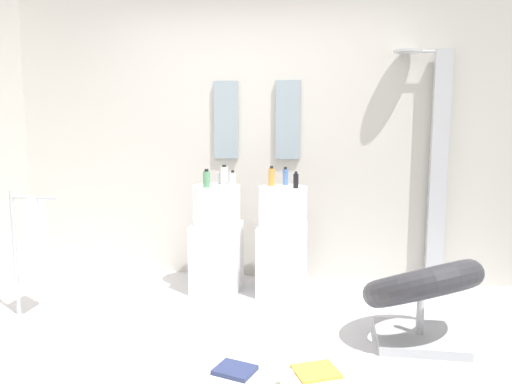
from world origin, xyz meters
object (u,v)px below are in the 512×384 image
object	(u,v)px
soap_bottle_amber	(272,177)
soap_bottle_white	(224,175)
towel_rack	(33,234)
soap_bottle_clear	(233,178)
magazine_ochre	(316,371)
lounge_chair	(421,291)
soap_bottle_blue	(285,177)
soap_bottle_green	(207,179)
magazine_navy	(235,370)
soap_bottle_black	(296,181)
pedestal_sink_right	(282,240)
pedestal_sink_left	(217,238)
coffee_mug	(287,380)
shower_column	(437,165)

from	to	relation	value
soap_bottle_amber	soap_bottle_white	bearing A→B (deg)	174.06
towel_rack	soap_bottle_clear	size ratio (longest dim) A/B	7.58
magazine_ochre	lounge_chair	bearing A→B (deg)	14.05
soap_bottle_amber	lounge_chair	bearing A→B (deg)	-38.97
towel_rack	magazine_ochre	size ratio (longest dim) A/B	3.86
towel_rack	soap_bottle_blue	bearing A→B (deg)	26.83
soap_bottle_white	magazine_ochre	bearing A→B (deg)	-59.82
soap_bottle_white	soap_bottle_green	bearing A→B (deg)	-113.09
magazine_navy	soap_bottle_white	distance (m)	1.85
magazine_navy	soap_bottle_clear	world-z (taller)	soap_bottle_clear
magazine_navy	soap_bottle_black	distance (m)	1.68
soap_bottle_clear	soap_bottle_black	distance (m)	0.56
pedestal_sink_right	soap_bottle_white	xyz separation A→B (m)	(-0.52, 0.10, 0.53)
pedestal_sink_right	soap_bottle_black	bearing A→B (deg)	-30.93
towel_rack	soap_bottle_white	world-z (taller)	soap_bottle_white
soap_bottle_clear	soap_bottle_blue	size ratio (longest dim) A/B	0.81
soap_bottle_blue	magazine_navy	bearing A→B (deg)	-95.26
pedestal_sink_left	towel_rack	xyz separation A→B (m)	(-1.21, -0.78, 0.17)
coffee_mug	lounge_chair	bearing A→B (deg)	41.84
pedestal_sink_right	magazine_ochre	bearing A→B (deg)	-76.25
lounge_chair	soap_bottle_green	distance (m)	1.87
magazine_ochre	pedestal_sink_right	bearing A→B (deg)	78.86
magazine_navy	coffee_mug	size ratio (longest dim) A/B	2.22
lounge_chair	soap_bottle_green	bearing A→B (deg)	156.51
coffee_mug	soap_bottle_blue	xyz separation A→B (m)	(-0.17, 1.68, 0.92)
coffee_mug	soap_bottle_clear	size ratio (longest dim) A/B	0.79
pedestal_sink_left	coffee_mug	size ratio (longest dim) A/B	10.21
pedestal_sink_left	magazine_ochre	world-z (taller)	pedestal_sink_left
soap_bottle_amber	soap_bottle_blue	bearing A→B (deg)	30.75
pedestal_sink_right	coffee_mug	bearing A→B (deg)	-83.39
soap_bottle_blue	coffee_mug	bearing A→B (deg)	-84.22
soap_bottle_black	soap_bottle_white	size ratio (longest dim) A/B	0.81
soap_bottle_clear	soap_bottle_amber	xyz separation A→B (m)	(0.33, -0.01, 0.02)
shower_column	soap_bottle_black	size ratio (longest dim) A/B	15.06
magazine_ochre	soap_bottle_white	xyz separation A→B (m)	(-0.85, 1.46, 0.97)
pedestal_sink_left	soap_bottle_black	world-z (taller)	soap_bottle_black
pedestal_sink_left	soap_bottle_clear	size ratio (longest dim) A/B	8.09
soap_bottle_black	shower_column	bearing A→B (deg)	20.69
pedestal_sink_left	lounge_chair	size ratio (longest dim) A/B	0.92
shower_column	coffee_mug	distance (m)	2.46
soap_bottle_clear	soap_bottle_green	bearing A→B (deg)	-132.93
soap_bottle_white	shower_column	bearing A→B (deg)	8.82
coffee_mug	soap_bottle_black	xyz separation A→B (m)	(-0.07, 1.49, 0.92)
pedestal_sink_left	coffee_mug	world-z (taller)	pedestal_sink_left
magazine_navy	soap_bottle_clear	xyz separation A→B (m)	(-0.30, 1.49, 0.95)
magazine_ochre	soap_bottle_green	size ratio (longest dim) A/B	1.63
pedestal_sink_left	soap_bottle_white	xyz separation A→B (m)	(0.05, 0.10, 0.53)
pedestal_sink_right	magazine_ochre	xyz separation A→B (m)	(0.33, -1.37, -0.44)
lounge_chair	towel_rack	size ratio (longest dim) A/B	1.16
magazine_ochre	towel_rack	bearing A→B (deg)	139.63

